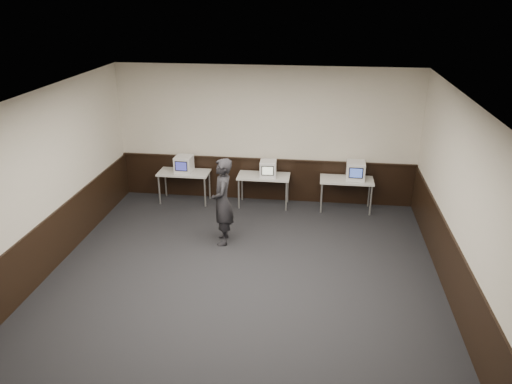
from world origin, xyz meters
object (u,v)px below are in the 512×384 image
Objects in this scene: emac_left at (184,164)px; emac_right at (356,171)px; emac_center at (268,169)px; person at (223,202)px; desk_left at (184,175)px; desk_right at (347,182)px; desk_center at (264,178)px.

emac_left is 3.97m from emac_right.
person is at bearing -112.69° from emac_center.
emac_left reaches higher than desk_left.
emac_left is at bearing 176.83° from emac_center.
emac_left is 1.06× the size of emac_center.
desk_left is 1.00× the size of desk_right.
emac_left is at bearing -46.79° from desk_left.
desk_center is at bearing 2.82° from emac_left.
emac_right is (3.97, 0.04, 0.01)m from emac_left.
desk_center is 2.63× the size of emac_right.
desk_right is 2.90× the size of emac_center.
person is at bearing -142.65° from emac_right.
person reaches higher than emac_right.
emac_left is (-3.79, -0.02, 0.27)m from desk_right.
desk_center is 0.28m from emac_center.
desk_center is 1.90m from emac_left.
desk_left is 2.35m from person.
desk_center is at bearing 153.80° from person.
emac_center is (0.11, -0.04, 0.26)m from desk_center.
emac_center reaches higher than desk_right.
emac_center is 0.91× the size of emac_right.
emac_right reaches higher than desk_left.
emac_left is at bearing -179.76° from desk_right.
desk_right is at bearing 118.66° from person.
emac_left is at bearing -178.34° from emac_right.
desk_right is at bearing 0.00° from desk_left.
desk_left is 2.63× the size of emac_right.
desk_left and desk_center have the same top height.
emac_center is at bearing 150.64° from person.
desk_left is at bearing -155.20° from person.
emac_left is 1.99m from emac_center.
emac_left is (-1.89, -0.02, 0.27)m from desk_center.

